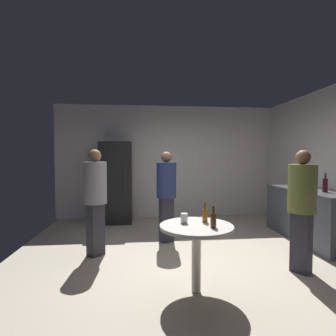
% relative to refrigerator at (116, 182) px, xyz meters
% --- Properties ---
extents(ground_plane, '(5.20, 5.20, 0.10)m').
position_rel_refrigerator_xyz_m(ground_plane, '(1.21, -2.20, -0.95)').
color(ground_plane, '#B2A893').
extents(wall_back, '(5.32, 0.06, 2.70)m').
position_rel_refrigerator_xyz_m(wall_back, '(1.21, 0.43, 0.45)').
color(wall_back, silver).
rests_on(wall_back, ground_plane).
extents(refrigerator, '(0.70, 0.68, 1.80)m').
position_rel_refrigerator_xyz_m(refrigerator, '(0.00, 0.00, 0.00)').
color(refrigerator, black).
rests_on(refrigerator, ground_plane).
extents(kitchen_counter, '(0.64, 1.93, 0.90)m').
position_rel_refrigerator_xyz_m(kitchen_counter, '(3.49, -1.68, -0.45)').
color(kitchen_counter, '#4C515B').
rests_on(kitchen_counter, ground_plane).
extents(kettle, '(0.24, 0.17, 0.18)m').
position_rel_refrigerator_xyz_m(kettle, '(3.44, -1.67, 0.07)').
color(kettle, '#B2B2B7').
rests_on(kettle, kitchen_counter).
extents(wine_bottle_on_counter, '(0.08, 0.08, 0.31)m').
position_rel_refrigerator_xyz_m(wine_bottle_on_counter, '(3.52, -2.04, 0.12)').
color(wine_bottle_on_counter, '#3F141E').
rests_on(wine_bottle_on_counter, kitchen_counter).
extents(beer_bottle_on_counter, '(0.06, 0.06, 0.23)m').
position_rel_refrigerator_xyz_m(beer_bottle_on_counter, '(3.53, -1.43, 0.08)').
color(beer_bottle_on_counter, '#593314').
rests_on(beer_bottle_on_counter, kitchen_counter).
extents(foreground_table, '(0.80, 0.80, 0.73)m').
position_rel_refrigerator_xyz_m(foreground_table, '(1.15, -3.25, -0.27)').
color(foreground_table, beige).
rests_on(foreground_table, ground_plane).
extents(beer_bottle_amber, '(0.06, 0.06, 0.23)m').
position_rel_refrigerator_xyz_m(beer_bottle_amber, '(1.27, -3.13, -0.08)').
color(beer_bottle_amber, '#8C5919').
rests_on(beer_bottle_amber, foreground_table).
extents(beer_bottle_brown, '(0.06, 0.06, 0.23)m').
position_rel_refrigerator_xyz_m(beer_bottle_brown, '(1.30, -3.35, -0.08)').
color(beer_bottle_brown, '#593314').
rests_on(beer_bottle_brown, foreground_table).
extents(plastic_cup_white, '(0.08, 0.08, 0.11)m').
position_rel_refrigerator_xyz_m(plastic_cup_white, '(1.03, -3.15, -0.11)').
color(plastic_cup_white, white).
rests_on(plastic_cup_white, foreground_table).
extents(person_in_gray_shirt, '(0.48, 0.48, 1.58)m').
position_rel_refrigerator_xyz_m(person_in_gray_shirt, '(-0.13, -2.03, 0.02)').
color(person_in_gray_shirt, '#2D2D38').
rests_on(person_in_gray_shirt, ground_plane).
extents(person_in_navy_shirt, '(0.42, 0.42, 1.56)m').
position_rel_refrigerator_xyz_m(person_in_navy_shirt, '(0.99, -1.50, 0.01)').
color(person_in_navy_shirt, '#2D2D38').
rests_on(person_in_navy_shirt, ground_plane).
extents(person_in_olive_shirt, '(0.47, 0.47, 1.56)m').
position_rel_refrigerator_xyz_m(person_in_olive_shirt, '(2.58, -2.90, 0.01)').
color(person_in_olive_shirt, '#2D2D38').
rests_on(person_in_olive_shirt, ground_plane).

